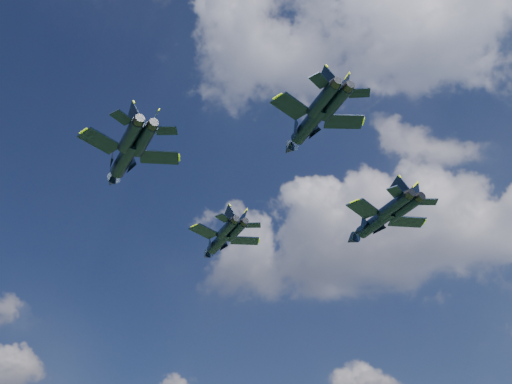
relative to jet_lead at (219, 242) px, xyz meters
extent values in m
cylinder|color=black|center=(0.40, -0.35, -0.08)|extent=(7.82, 7.23, 1.78)
cone|color=black|center=(-3.88, 3.45, -0.08)|extent=(3.03, 2.96, 1.68)
ellipsoid|color=brown|center=(-2.04, 1.81, 0.47)|extent=(2.75, 2.60, 0.81)
cube|color=black|center=(-0.49, -4.32, -0.08)|extent=(3.94, 5.14, 0.18)
cube|color=black|center=(4.23, 0.99, -0.08)|extent=(5.21, 4.31, 0.18)
cube|color=black|center=(4.08, -7.06, -0.08)|extent=(2.00, 2.65, 0.14)
cube|color=black|center=(7.49, -3.22, -0.08)|extent=(2.74, 2.21, 0.14)
cube|color=black|center=(4.47, -5.43, 1.31)|extent=(2.62, 1.74, 2.97)
cube|color=black|center=(5.91, -3.80, 1.31)|extent=(1.82, 2.45, 2.97)
cylinder|color=black|center=(0.12, -28.42, -1.76)|extent=(8.52, 7.77, 1.92)
cone|color=black|center=(-4.56, -24.35, -1.76)|extent=(3.29, 3.20, 1.82)
ellipsoid|color=brown|center=(-2.54, -26.11, -1.17)|extent=(2.99, 2.80, 0.88)
cube|color=black|center=(-0.80, -32.73, -1.76)|extent=(4.23, 5.56, 0.19)
cube|color=black|center=(4.26, -26.93, -1.76)|extent=(5.64, 4.70, 0.19)
cube|color=black|center=(4.17, -35.65, -1.76)|extent=(2.14, 2.86, 0.15)
cube|color=black|center=(7.83, -31.46, -1.76)|extent=(2.97, 2.41, 0.15)
cube|color=black|center=(4.58, -33.88, -0.26)|extent=(2.86, 1.88, 3.22)
cube|color=black|center=(6.13, -32.10, -0.26)|extent=(2.00, 2.63, 3.22)
cylinder|color=black|center=(25.92, 1.55, -0.94)|extent=(9.14, 8.04, 2.03)
cone|color=black|center=(20.87, 5.72, -0.94)|extent=(3.49, 3.35, 1.92)
ellipsoid|color=brown|center=(23.05, 3.92, -0.32)|extent=(3.20, 2.91, 0.93)
cube|color=black|center=(25.07, -3.03, -0.94)|extent=(4.37, 5.84, 0.20)
cube|color=black|center=(30.26, 3.25, -0.94)|extent=(5.97, 5.06, 0.20)
cube|color=black|center=(30.41, -5.97, -0.94)|extent=(2.20, 3.00, 0.16)
cube|color=black|center=(34.15, -1.44, -0.94)|extent=(3.15, 2.60, 0.16)
cube|color=black|center=(30.80, -4.09, 0.64)|extent=(3.06, 1.98, 3.40)
cube|color=black|center=(32.38, -2.17, 0.64)|extent=(2.18, 2.73, 3.40)
cylinder|color=black|center=(24.77, -27.84, -3.13)|extent=(7.29, 7.13, 1.70)
cone|color=black|center=(20.84, -24.03, -3.13)|extent=(2.88, 2.86, 1.61)
ellipsoid|color=brown|center=(22.53, -25.67, -2.61)|extent=(2.59, 2.54, 0.77)
cube|color=black|center=(23.77, -31.59, -3.13)|extent=(3.91, 4.95, 0.17)
cube|color=black|center=(28.50, -26.71, -3.13)|extent=(4.97, 4.01, 0.17)
cube|color=black|center=(28.02, -34.40, -3.13)|extent=(1.99, 2.57, 0.13)
cube|color=black|center=(31.44, -30.87, -3.13)|extent=(2.59, 2.05, 0.13)
cube|color=black|center=(28.46, -32.85, -1.81)|extent=(2.45, 1.67, 2.84)
cube|color=black|center=(29.91, -31.36, -1.81)|extent=(1.67, 2.41, 2.84)
camera|label=1|loc=(41.09, -84.16, -49.48)|focal=45.00mm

